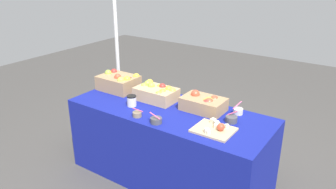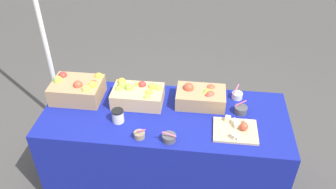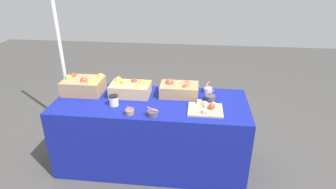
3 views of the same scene
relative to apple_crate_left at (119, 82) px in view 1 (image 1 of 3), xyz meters
name	(u,v)px [view 1 (image 1 of 3)]	position (x,y,z in m)	size (l,w,h in m)	color
ground_plane	(169,177)	(0.72, -0.12, -0.82)	(10.00, 10.00, 0.00)	#474442
table	(169,144)	(0.72, -0.12, -0.45)	(1.90, 0.76, 0.74)	navy
apple_crate_left	(119,82)	(0.00, 0.00, 0.00)	(0.40, 0.30, 0.19)	tan
apple_crate_middle	(156,93)	(0.49, 0.00, -0.01)	(0.40, 0.26, 0.17)	tan
apple_crate_right	(204,103)	(1.00, 0.04, -0.01)	(0.39, 0.25, 0.17)	tan
cutting_board_front	(215,129)	(1.26, -0.26, -0.07)	(0.32, 0.26, 0.08)	#D1B284
sample_bowl_near	(231,119)	(1.31, -0.04, -0.06)	(0.10, 0.10, 0.10)	#4C4C51
sample_bowl_mid	(137,114)	(0.58, -0.41, -0.06)	(0.08, 0.09, 0.10)	gray
sample_bowl_far	(156,120)	(0.79, -0.41, -0.06)	(0.10, 0.10, 0.10)	#4C4C51
sample_bowl_extra	(238,111)	(1.29, 0.14, -0.06)	(0.09, 0.10, 0.11)	silver
coffee_cup	(132,101)	(0.39, -0.25, -0.03)	(0.09, 0.09, 0.10)	silver
tent_pole	(117,44)	(-0.44, 0.47, 0.26)	(0.04, 0.04, 2.17)	white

